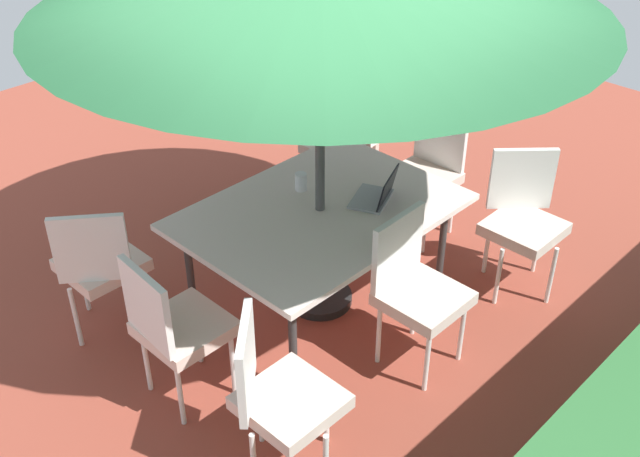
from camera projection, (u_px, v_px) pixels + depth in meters
ground_plane at (320, 302)px, 5.29m from camera, size 10.00×10.00×0.02m
dining_table at (320, 215)px, 4.90m from camera, size 1.73×1.25×0.75m
chair_southwest at (346, 140)px, 6.10m from camera, size 0.59×0.59×0.98m
chair_northeast at (278, 393)px, 3.80m from camera, size 0.59×0.59×0.98m
chair_west at (427, 168)px, 5.72m from camera, size 0.47×0.46×0.98m
chair_north at (416, 286)px, 4.53m from camera, size 0.46×0.47×0.98m
chair_east at (174, 324)px, 4.24m from camera, size 0.48×0.46×0.98m
chair_northwest at (523, 216)px, 5.17m from camera, size 0.59×0.59×0.98m
chair_southeast at (99, 262)px, 4.72m from camera, size 0.58×0.58×0.98m
laptop at (377, 195)px, 4.92m from camera, size 0.39×0.35×0.21m
cup at (301, 182)px, 5.04m from camera, size 0.08×0.08×0.12m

